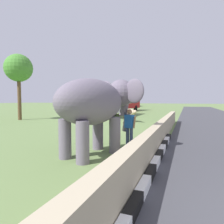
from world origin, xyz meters
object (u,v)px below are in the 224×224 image
object	(u,v)px
person_handler	(129,125)
bus_white	(109,100)
elephant	(98,103)
cow_near	(131,113)
bus_red	(122,100)

from	to	relation	value
person_handler	bus_white	xyz separation A→B (m)	(14.40, 6.62, 1.15)
bus_white	elephant	bearing A→B (deg)	-160.07
person_handler	cow_near	distance (m)	9.83
elephant	person_handler	xyz separation A→B (m)	(1.62, -0.80, -1.02)
cow_near	elephant	bearing A→B (deg)	-171.18
bus_white	cow_near	world-z (taller)	bus_white
bus_white	bus_red	bearing A→B (deg)	9.46
elephant	bus_white	distance (m)	17.05
bus_red	cow_near	bearing A→B (deg)	-159.79
person_handler	bus_white	size ratio (longest dim) A/B	0.20
person_handler	cow_near	bearing A→B (deg)	14.91
elephant	bus_red	distance (m)	28.40
cow_near	bus_red	bearing A→B (deg)	20.21
bus_white	person_handler	bearing A→B (deg)	-155.33
person_handler	bus_red	xyz separation A→B (m)	(25.71, 8.50, 1.16)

